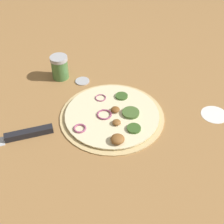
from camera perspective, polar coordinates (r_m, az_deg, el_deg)
The scene contains 6 objects.
ground_plane at distance 0.87m, azimuth -0.00°, elevation -0.82°, with size 3.00×3.00×0.00m, color #9E703F.
pizza at distance 0.87m, azimuth 0.09°, elevation -0.66°, with size 0.29×0.29×0.03m.
knife at distance 0.84m, azimuth -17.44°, elevation -4.36°, with size 0.17×0.28×0.02m.
spice_jar at distance 1.01m, azimuth -9.54°, elevation 8.08°, with size 0.05×0.05×0.08m.
loose_cap at distance 1.00m, azimuth -5.44°, elevation 5.72°, with size 0.04×0.04×0.01m.
flour_patch at distance 0.92m, azimuth 18.20°, elevation -0.44°, with size 0.07×0.07×0.00m.
Camera 1 is at (-0.44, 0.47, 0.59)m, focal length 50.00 mm.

